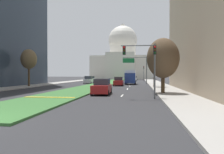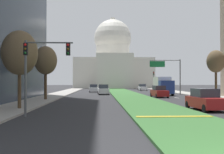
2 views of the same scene
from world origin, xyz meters
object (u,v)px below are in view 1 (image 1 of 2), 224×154
object	(u,v)px
traffic_light_near_right	(146,59)
sedan_lead_stopped	(102,87)
sedan_distant	(89,80)
overhead_guide_sign	(137,64)
sedan_very_far	(134,79)
sedan_midblock	(119,82)
sedan_far_horizon	(91,79)
capitol_building	(123,60)
street_tree_right_near	(163,58)
box_truck_delivery	(131,77)
traffic_light_far_right	(144,71)
street_tree_right_mid	(154,59)
street_tree_left_mid	(29,59)

from	to	relation	value
traffic_light_near_right	sedan_lead_stopped	xyz separation A→B (m)	(-4.88, 3.78, -2.96)
sedan_distant	overhead_guide_sign	bearing A→B (deg)	-1.81
sedan_lead_stopped	sedan_very_far	distance (m)	49.52
traffic_light_near_right	sedan_midblock	world-z (taller)	traffic_light_near_right
sedan_far_horizon	sedan_lead_stopped	bearing A→B (deg)	-75.11
sedan_midblock	capitol_building	bearing A→B (deg)	93.84
sedan_distant	traffic_light_near_right	bearing A→B (deg)	-67.03
street_tree_right_near	box_truck_delivery	xyz separation A→B (m)	(-4.79, 23.41, -2.50)
overhead_guide_sign	sedan_far_horizon	xyz separation A→B (m)	(-14.03, 11.88, -3.84)
sedan_very_far	traffic_light_far_right	bearing A→B (deg)	20.22
traffic_light_far_right	street_tree_right_mid	distance (m)	37.11
traffic_light_far_right	street_tree_left_mid	world-z (taller)	street_tree_left_mid
sedan_midblock	box_truck_delivery	xyz separation A→B (m)	(2.12, 6.48, 0.85)
sedan_lead_stopped	sedan_far_horizon	bearing A→B (deg)	104.89
traffic_light_far_right	street_tree_right_near	size ratio (longest dim) A/B	0.79
traffic_light_near_right	traffic_light_far_right	size ratio (longest dim) A/B	1.00
street_tree_left_mid	sedan_very_far	distance (m)	41.67
street_tree_left_mid	sedan_far_horizon	distance (m)	27.38
sedan_distant	box_truck_delivery	size ratio (longest dim) A/B	0.70
sedan_distant	sedan_very_far	size ratio (longest dim) A/B	0.99
sedan_far_horizon	street_tree_right_near	bearing A→B (deg)	-65.20
sedan_distant	street_tree_right_near	bearing A→B (deg)	-59.52
box_truck_delivery	sedan_far_horizon	bearing A→B (deg)	131.75
traffic_light_far_right	box_truck_delivery	size ratio (longest dim) A/B	0.81
capitol_building	sedan_very_far	bearing A→B (deg)	-78.13
street_tree_right_mid	sedan_far_horizon	world-z (taller)	street_tree_right_mid
sedan_far_horizon	street_tree_left_mid	bearing A→B (deg)	-101.56
traffic_light_near_right	street_tree_right_mid	world-z (taller)	street_tree_right_mid
overhead_guide_sign	sedan_distant	bearing A→B (deg)	178.19
overhead_guide_sign	sedan_lead_stopped	xyz separation A→B (m)	(-3.75, -26.82, -3.82)
overhead_guide_sign	sedan_lead_stopped	world-z (taller)	overhead_guide_sign
street_tree_right_mid	traffic_light_far_right	bearing A→B (deg)	91.75
capitol_building	sedan_far_horizon	size ratio (longest dim) A/B	6.66
street_tree_left_mid	box_truck_delivery	bearing A→B (deg)	34.83
overhead_guide_sign	street_tree_right_near	xyz separation A→B (m)	(3.27, -25.56, -0.48)
traffic_light_near_right	sedan_very_far	size ratio (longest dim) A/B	1.15
sedan_lead_stopped	traffic_light_far_right	bearing A→B (deg)	83.55
traffic_light_near_right	sedan_midblock	size ratio (longest dim) A/B	1.14
overhead_guide_sign	sedan_midblock	distance (m)	10.11
sedan_lead_stopped	sedan_midblock	size ratio (longest dim) A/B	1.00
sedan_very_far	box_truck_delivery	distance (m)	24.81
street_tree_right_near	traffic_light_near_right	bearing A→B (deg)	-112.93
capitol_building	traffic_light_far_right	distance (m)	31.91
overhead_guide_sign	sedan_far_horizon	size ratio (longest dim) A/B	1.53
street_tree_right_near	sedan_distant	bearing A→B (deg)	120.48
overhead_guide_sign	street_tree_right_near	world-z (taller)	street_tree_right_near
sedan_midblock	sedan_far_horizon	bearing A→B (deg)	116.88
sedan_lead_stopped	street_tree_right_mid	bearing A→B (deg)	63.27
sedan_distant	sedan_lead_stopped	bearing A→B (deg)	-73.13
capitol_building	street_tree_right_mid	xyz separation A→B (m)	(10.92, -66.79, -4.43)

